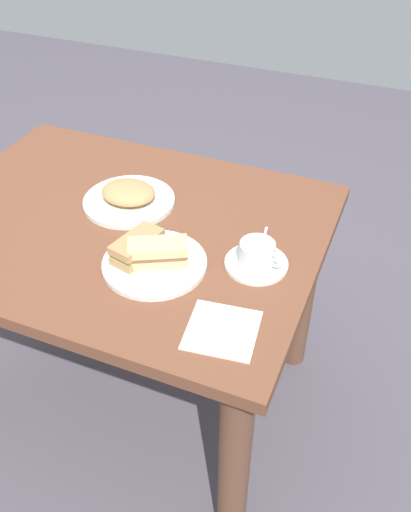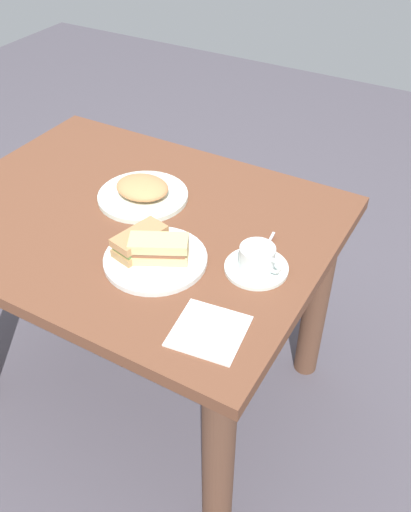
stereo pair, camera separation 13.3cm
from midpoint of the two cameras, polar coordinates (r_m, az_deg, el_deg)
name	(u,v)px [view 1 (the left image)]	position (r m, az deg, el deg)	size (l,w,h in m)	color
ground_plane	(140,386)	(2.02, -8.70, -13.18)	(6.00, 6.00, 0.00)	#504B55
dining_table	(125,262)	(1.61, -10.66, -0.70)	(1.08, 0.82, 0.71)	brown
sandwich_plate	(155,264)	(1.36, -8.04, -0.89)	(0.26, 0.26, 0.01)	white
sandwich_front	(158,253)	(1.33, -7.74, 0.22)	(0.16, 0.12, 0.06)	#DCBE7F
sandwich_back	(137,247)	(1.36, -9.81, 0.84)	(0.10, 0.15, 0.05)	tan
coffee_saucer	(256,264)	(1.35, 2.43, -0.92)	(0.16, 0.16, 0.01)	white
coffee_cup	(258,253)	(1.33, 2.52, 0.22)	(0.11, 0.09, 0.06)	white
spoon	(262,242)	(1.40, 3.15, 1.31)	(0.02, 0.10, 0.01)	silver
side_plate	(129,201)	(1.59, -10.24, 5.48)	(0.26, 0.26, 0.01)	white
side_food_pile	(128,192)	(1.57, -10.36, 6.36)	(0.15, 0.13, 0.04)	tan
napkin	(222,330)	(1.19, -1.50, -7.75)	(0.15, 0.15, 0.00)	white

